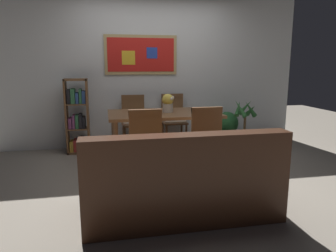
# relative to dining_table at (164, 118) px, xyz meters

# --- Properties ---
(ground_plane) EXTENTS (12.00, 12.00, 0.00)m
(ground_plane) POSITION_rel_dining_table_xyz_m (-0.00, -0.54, -0.64)
(ground_plane) COLOR gray
(wall_back_with_painting) EXTENTS (5.20, 0.14, 2.60)m
(wall_back_with_painting) POSITION_rel_dining_table_xyz_m (-0.01, 1.05, 0.66)
(wall_back_with_painting) COLOR silver
(wall_back_with_painting) RESTS_ON ground_plane
(dining_table) EXTENTS (1.59, 0.93, 0.73)m
(dining_table) POSITION_rel_dining_table_xyz_m (0.00, 0.00, 0.00)
(dining_table) COLOR brown
(dining_table) RESTS_ON ground_plane
(dining_chair_far_left) EXTENTS (0.40, 0.41, 0.91)m
(dining_chair_far_left) POSITION_rel_dining_table_xyz_m (-0.37, 0.76, -0.10)
(dining_chair_far_left) COLOR brown
(dining_chair_far_left) RESTS_ON ground_plane
(dining_chair_near_right) EXTENTS (0.40, 0.41, 0.91)m
(dining_chair_near_right) POSITION_rel_dining_table_xyz_m (0.37, -0.76, -0.10)
(dining_chair_near_right) COLOR brown
(dining_chair_near_right) RESTS_ON ground_plane
(dining_chair_near_left) EXTENTS (0.40, 0.41, 0.91)m
(dining_chair_near_left) POSITION_rel_dining_table_xyz_m (-0.39, -0.81, -0.10)
(dining_chair_near_left) COLOR brown
(dining_chair_near_left) RESTS_ON ground_plane
(dining_chair_far_right) EXTENTS (0.40, 0.41, 0.91)m
(dining_chair_far_right) POSITION_rel_dining_table_xyz_m (0.32, 0.82, -0.10)
(dining_chair_far_right) COLOR brown
(dining_chair_far_right) RESTS_ON ground_plane
(leather_couch) EXTENTS (1.80, 0.84, 0.84)m
(leather_couch) POSITION_rel_dining_table_xyz_m (-0.16, -1.71, -0.33)
(leather_couch) COLOR #472819
(leather_couch) RESTS_ON ground_plane
(bookshelf) EXTENTS (0.36, 0.28, 1.19)m
(bookshelf) POSITION_rel_dining_table_xyz_m (-1.27, 0.73, -0.08)
(bookshelf) COLOR brown
(bookshelf) RESTS_ON ground_plane
(potted_ivy) EXTENTS (0.40, 0.40, 0.60)m
(potted_ivy) POSITION_rel_dining_table_xyz_m (1.28, 0.74, -0.31)
(potted_ivy) COLOR #4C4742
(potted_ivy) RESTS_ON ground_plane
(potted_palm) EXTENTS (0.38, 0.40, 0.85)m
(potted_palm) POSITION_rel_dining_table_xyz_m (1.44, 0.37, -0.31)
(potted_palm) COLOR #4C4742
(potted_palm) RESTS_ON ground_plane
(flower_vase) EXTENTS (0.18, 0.17, 0.27)m
(flower_vase) POSITION_rel_dining_table_xyz_m (0.06, 0.02, 0.23)
(flower_vase) COLOR beige
(flower_vase) RESTS_ON dining_table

